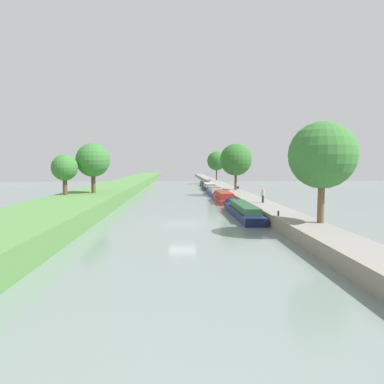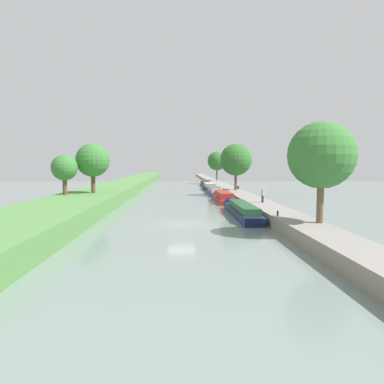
% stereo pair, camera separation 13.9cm
% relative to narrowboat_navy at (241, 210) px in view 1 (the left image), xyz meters
% --- Properties ---
extents(ground_plane, '(160.00, 160.00, 0.00)m').
position_rel_narrowboat_navy_xyz_m(ground_plane, '(-6.43, -5.03, -0.60)').
color(ground_plane, slate).
extents(left_grassy_bank, '(7.92, 260.00, 1.70)m').
position_rel_narrowboat_navy_xyz_m(left_grassy_bank, '(-18.33, -5.03, 0.25)').
color(left_grassy_bank, '#518442').
rests_on(left_grassy_bank, ground_plane).
extents(right_towpath, '(3.03, 260.00, 1.05)m').
position_rel_narrowboat_navy_xyz_m(right_towpath, '(3.03, -5.03, -0.07)').
color(right_towpath, gray).
rests_on(right_towpath, ground_plane).
extents(stone_quay, '(0.25, 260.00, 1.10)m').
position_rel_narrowboat_navy_xyz_m(stone_quay, '(1.39, -5.03, -0.05)').
color(stone_quay, gray).
rests_on(stone_quay, ground_plane).
extents(narrowboat_navy, '(1.96, 14.41, 1.98)m').
position_rel_narrowboat_navy_xyz_m(narrowboat_navy, '(0.00, 0.00, 0.00)').
color(narrowboat_navy, '#141E42').
rests_on(narrowboat_navy, ground_plane).
extents(narrowboat_red, '(2.17, 11.14, 2.23)m').
position_rel_narrowboat_navy_xyz_m(narrowboat_red, '(-0.12, 14.33, 0.01)').
color(narrowboat_red, maroon).
rests_on(narrowboat_red, ground_plane).
extents(narrowboat_blue, '(2.18, 11.31, 2.16)m').
position_rel_narrowboat_navy_xyz_m(narrowboat_blue, '(-0.15, 26.18, -0.03)').
color(narrowboat_blue, '#283D93').
rests_on(narrowboat_blue, ground_plane).
extents(narrowboat_black, '(2.12, 11.72, 2.12)m').
position_rel_narrowboat_navy_xyz_m(narrowboat_black, '(-0.14, 39.32, -0.02)').
color(narrowboat_black, black).
rests_on(narrowboat_black, ground_plane).
extents(narrowboat_teal, '(1.91, 10.83, 1.89)m').
position_rel_narrowboat_navy_xyz_m(narrowboat_teal, '(0.05, 51.87, -0.07)').
color(narrowboat_teal, '#195B60').
rests_on(narrowboat_teal, ground_plane).
extents(tree_rightbank_near, '(5.05, 5.05, 7.66)m').
position_rel_narrowboat_navy_xyz_m(tree_rightbank_near, '(4.03, -11.10, 5.57)').
color(tree_rightbank_near, brown).
rests_on(tree_rightbank_near, right_towpath).
extents(tree_rightbank_midnear, '(5.48, 5.48, 7.97)m').
position_rel_narrowboat_navy_xyz_m(tree_rightbank_midnear, '(3.21, 23.09, 5.67)').
color(tree_rightbank_midnear, brown).
rests_on(tree_rightbank_midnear, right_towpath).
extents(tree_rightbank_midfar, '(5.21, 5.21, 7.98)m').
position_rel_narrowboat_navy_xyz_m(tree_rightbank_midfar, '(3.96, 59.25, 5.81)').
color(tree_rightbank_midfar, brown).
rests_on(tree_rightbank_midfar, right_towpath).
extents(tree_leftbank_downstream, '(4.40, 4.40, 6.55)m').
position_rel_narrowboat_navy_xyz_m(tree_leftbank_downstream, '(-17.96, 9.57, 5.42)').
color(tree_leftbank_downstream, brown).
rests_on(tree_leftbank_downstream, left_grassy_bank).
extents(tree_leftbank_upstream, '(3.20, 3.20, 4.99)m').
position_rel_narrowboat_navy_xyz_m(tree_leftbank_upstream, '(-20.82, 6.90, 4.45)').
color(tree_leftbank_upstream, brown).
rests_on(tree_leftbank_upstream, left_grassy_bank).
extents(person_walking, '(0.34, 0.34, 1.66)m').
position_rel_narrowboat_navy_xyz_m(person_walking, '(3.07, 3.02, 1.32)').
color(person_walking, '#282D42').
rests_on(person_walking, right_towpath).
extents(mooring_bollard_near, '(0.16, 0.16, 0.45)m').
position_rel_narrowboat_navy_xyz_m(mooring_bollard_near, '(1.82, -7.54, 0.68)').
color(mooring_bollard_near, black).
rests_on(mooring_bollard_near, right_towpath).
extents(mooring_bollard_far, '(0.16, 0.16, 0.45)m').
position_rel_narrowboat_navy_xyz_m(mooring_bollard_far, '(1.82, 56.53, 0.68)').
color(mooring_bollard_far, black).
rests_on(mooring_bollard_far, right_towpath).
extents(park_bench, '(0.44, 1.50, 0.47)m').
position_rel_narrowboat_navy_xyz_m(park_bench, '(4.09, 26.34, 0.80)').
color(park_bench, '#333338').
rests_on(park_bench, right_towpath).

